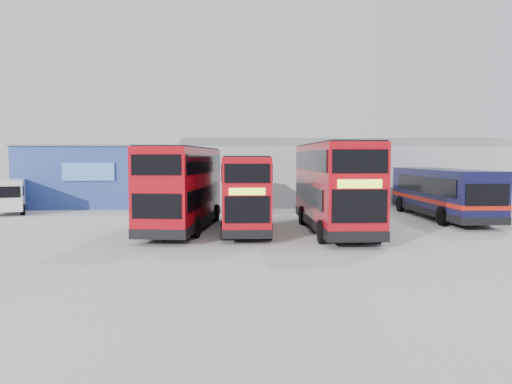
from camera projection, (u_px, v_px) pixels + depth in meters
name	position (u px, v px, depth m)	size (l,w,h in m)	color
ground_plane	(294.00, 236.00, 26.21)	(120.00, 120.00, 0.00)	#AEAEA8
office_block	(101.00, 175.00, 42.82)	(12.30, 8.32, 5.12)	navy
maintenance_shed	(346.00, 173.00, 46.55)	(30.50, 12.00, 5.89)	#9CA2AA
double_decker_left	(183.00, 189.00, 28.21)	(4.32, 11.34, 4.69)	#A80914
double_decker_centre	(245.00, 193.00, 28.06)	(2.83, 10.01, 4.19)	#A80914
double_decker_right	(333.00, 188.00, 27.62)	(3.26, 11.68, 4.90)	#A80914
single_decker_blue	(441.00, 194.00, 33.45)	(3.39, 12.39, 3.33)	#0C1135
panel_van	(8.00, 195.00, 36.72)	(3.84, 6.02, 2.46)	white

